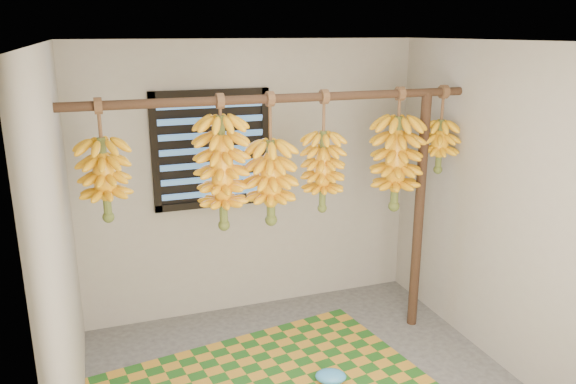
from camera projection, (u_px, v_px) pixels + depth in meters
name	position (u px, v px, depth m)	size (l,w,h in m)	color
ceiling	(320.00, 41.00, 3.22)	(3.00, 3.00, 0.01)	silver
wall_back	(252.00, 180.00, 4.92)	(3.00, 0.01, 2.40)	gray
wall_left	(63.00, 270.00, 3.08)	(0.01, 3.00, 2.40)	gray
wall_right	(510.00, 213.00, 4.04)	(0.01, 3.00, 2.40)	gray
window	(212.00, 150.00, 4.70)	(1.00, 0.04, 1.00)	black
hanging_pole	(281.00, 98.00, 3.97)	(0.06, 0.06, 3.00)	#3D2619
support_post	(419.00, 215.00, 4.63)	(0.08, 0.08, 2.00)	#3D2619
plastic_bag	(331.00, 376.00, 4.05)	(0.23, 0.17, 0.09)	#3B92DC
banana_bunch_a	(105.00, 179.00, 3.71)	(0.33, 0.33, 0.82)	brown
banana_bunch_b	(222.00, 173.00, 3.97)	(0.37, 0.37, 0.97)	brown
banana_bunch_c	(271.00, 182.00, 4.11)	(0.36, 0.36, 0.97)	brown
banana_bunch_d	(323.00, 171.00, 4.23)	(0.32, 0.32, 0.92)	brown
banana_bunch_e	(396.00, 163.00, 4.43)	(0.38, 0.38, 0.97)	brown
banana_bunch_f	(440.00, 146.00, 4.52)	(0.29, 0.29, 0.70)	brown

